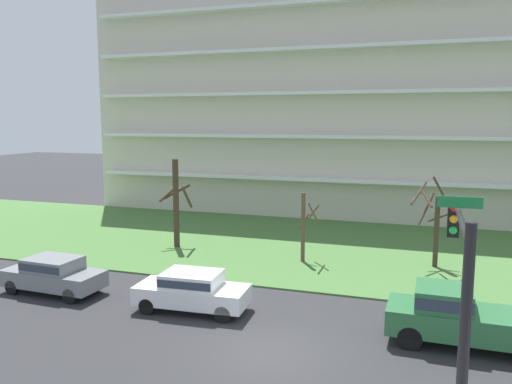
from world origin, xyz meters
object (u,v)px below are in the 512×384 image
(tree_far_left, at_px, (176,202))
(tree_center, at_px, (434,222))
(traffic_signal_mast, at_px, (458,296))
(tree_left, at_px, (305,225))
(pickup_green_center_left, at_px, (464,317))
(sedan_white_near_left, at_px, (192,289))
(sedan_gray_center_right, at_px, (53,273))

(tree_far_left, height_order, tree_center, tree_far_left)
(traffic_signal_mast, bearing_deg, tree_left, 113.33)
(tree_far_left, relative_size, pickup_green_center_left, 0.96)
(tree_center, bearing_deg, sedan_white_near_left, -134.27)
(traffic_signal_mast, bearing_deg, pickup_green_center_left, 84.44)
(tree_center, height_order, pickup_green_center_left, tree_center)
(tree_center, distance_m, pickup_green_center_left, 9.36)
(tree_left, xyz_separation_m, sedan_gray_center_right, (-9.19, -8.08, -1.12))
(sedan_white_near_left, relative_size, pickup_green_center_left, 0.83)
(sedan_gray_center_right, height_order, traffic_signal_mast, traffic_signal_mast)
(tree_far_left, distance_m, sedan_gray_center_right, 9.16)
(tree_far_left, distance_m, tree_left, 7.89)
(tree_left, xyz_separation_m, sedan_white_near_left, (-2.60, -8.08, -1.12))
(tree_left, bearing_deg, tree_far_left, 174.24)
(tree_left, xyz_separation_m, traffic_signal_mast, (6.58, -15.26, 2.08))
(tree_center, relative_size, sedan_white_near_left, 1.06)
(tree_far_left, relative_size, tree_center, 1.10)
(tree_far_left, relative_size, tree_left, 1.40)
(tree_far_left, bearing_deg, sedan_gray_center_right, -98.83)
(sedan_white_near_left, bearing_deg, traffic_signal_mast, 138.69)
(tree_far_left, height_order, traffic_signal_mast, traffic_signal_mast)
(tree_far_left, distance_m, traffic_signal_mast, 21.61)
(tree_left, bearing_deg, tree_center, 10.15)
(tree_far_left, xyz_separation_m, sedan_white_near_left, (5.21, -8.87, -1.82))
(tree_center, xyz_separation_m, pickup_green_center_left, (0.89, -9.22, -1.35))
(sedan_white_near_left, distance_m, sedan_gray_center_right, 6.59)
(tree_left, relative_size, pickup_green_center_left, 0.68)
(pickup_green_center_left, xyz_separation_m, traffic_signal_mast, (-0.70, -7.19, 3.06))
(sedan_gray_center_right, bearing_deg, traffic_signal_mast, 157.80)
(pickup_green_center_left, bearing_deg, tree_center, -83.61)
(sedan_gray_center_right, xyz_separation_m, traffic_signal_mast, (15.78, -7.18, 3.20))
(sedan_gray_center_right, bearing_deg, tree_far_left, -96.55)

